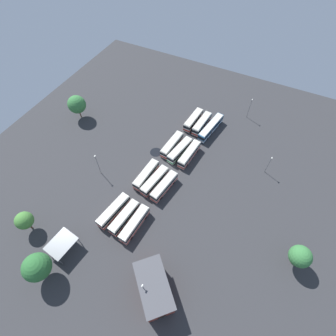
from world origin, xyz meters
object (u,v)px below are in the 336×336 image
object	(u,v)px
bus_row2_slot1	(180,150)
bus_row3_slot0	(211,128)
bus_row2_slot2	(172,145)
tree_northeast	(77,104)
bus_row0_slot2	(114,211)
lamp_post_by_building	(98,164)
bus_row1_slot1	(155,181)
tree_south_edge	(300,256)
lamp_post_near_entrance	(250,108)
bus_row1_slot2	(146,175)
tree_northwest	(24,220)
lamp_post_far_corner	(144,289)
bus_row2_slot0	(189,154)
maintenance_shelter	(61,244)
bus_row1_slot0	(164,186)
bus_row3_slot2	(193,120)
depot_building	(154,288)
lamp_post_mid_lot	(268,164)
tree_north_edge	(37,267)
bus_row0_slot1	(124,217)
bus_row0_slot0	(135,224)
bus_row3_slot1	(202,124)

from	to	relation	value
bus_row2_slot1	bus_row3_slot0	bearing A→B (deg)	-20.57
bus_row2_slot2	tree_northeast	xyz separation A→B (m)	(-1.42, 38.15, 4.19)
bus_row0_slot2	lamp_post_by_building	distance (m)	15.97
bus_row1_slot1	tree_south_edge	size ratio (longest dim) A/B	1.39
bus_row2_slot1	lamp_post_near_entrance	bearing A→B (deg)	-28.59
bus_row1_slot2	tree_northwest	distance (m)	35.54
lamp_post_by_building	lamp_post_far_corner	world-z (taller)	lamp_post_by_building
bus_row2_slot0	maintenance_shelter	distance (m)	46.16
bus_row1_slot0	bus_row2_slot2	xyz separation A→B (m)	(16.02, 5.21, 0.00)
tree_south_edge	bus_row3_slot2	bearing A→B (deg)	50.40
bus_row1_slot1	depot_building	world-z (taller)	depot_building
bus_row0_slot2	lamp_post_mid_lot	xyz separation A→B (m)	(34.26, -35.16, 2.22)
depot_building	tree_north_edge	world-z (taller)	tree_north_edge
lamp_post_mid_lot	lamp_post_near_entrance	distance (m)	25.80
bus_row3_slot2	tree_north_edge	xyz separation A→B (m)	(-65.80, 11.54, 4.33)
bus_row1_slot0	lamp_post_mid_lot	world-z (taller)	lamp_post_mid_lot
bus_row1_slot1	bus_row3_slot2	size ratio (longest dim) A/B	1.03
bus_row1_slot1	bus_row3_slot2	world-z (taller)	same
bus_row2_slot2	tree_south_edge	size ratio (longest dim) A/B	1.38
bus_row1_slot0	bus_row1_slot2	world-z (taller)	same
bus_row0_slot2	lamp_post_mid_lot	distance (m)	49.14
tree_north_edge	bus_row0_slot1	bearing A→B (deg)	-24.79
bus_row2_slot1	bus_row0_slot0	bearing A→B (deg)	-179.89
maintenance_shelter	tree_north_edge	world-z (taller)	tree_north_edge
bus_row0_slot1	bus_row2_slot2	bearing A→B (deg)	-0.10
bus_row3_slot0	lamp_post_by_building	xyz separation A→B (m)	(-33.27, 24.80, 2.96)
bus_row3_slot0	depot_building	xyz separation A→B (m)	(-56.24, -7.38, 1.59)
bus_row0_slot1	bus_row1_slot1	xyz separation A→B (m)	(14.51, -1.77, 0.00)
tree_northwest	lamp_post_mid_lot	bearing A→B (deg)	-47.85
bus_row3_slot0	bus_row0_slot1	bearing A→B (deg)	168.42
bus_row2_slot2	bus_row3_slot1	size ratio (longest dim) A/B	1.02
lamp_post_mid_lot	bus_row3_slot1	bearing A→B (deg)	69.74
bus_row2_slot2	lamp_post_by_building	distance (m)	25.45
bus_row3_slot1	lamp_post_by_building	xyz separation A→B (m)	(-33.76, 21.14, 2.96)
bus_row3_slot2	maintenance_shelter	distance (m)	59.80
bus_row0_slot2	bus_row1_slot0	xyz separation A→B (m)	(13.74, -9.10, -0.00)
tree_northeast	bus_row0_slot2	bearing A→B (deg)	-129.60
bus_row2_slot0	bus_row0_slot1	bearing A→B (deg)	166.38
bus_row0_slot1	lamp_post_far_corner	world-z (taller)	lamp_post_far_corner
bus_row0_slot0	bus_row3_slot1	world-z (taller)	same
bus_row0_slot0	tree_northwest	xyz separation A→B (m)	(-13.27, 25.55, 3.09)
bus_row1_slot1	bus_row3_slot0	size ratio (longest dim) A/B	0.80
bus_row1_slot1	tree_northeast	size ratio (longest dim) A/B	1.22
bus_row0_slot1	bus_row2_slot2	size ratio (longest dim) A/B	0.98
lamp_post_near_entrance	tree_south_edge	size ratio (longest dim) A/B	1.02
bus_row0_slot1	tree_northwest	size ratio (longest dim) A/B	1.51
tree_northeast	bus_row1_slot1	bearing A→B (deg)	-109.56
lamp_post_near_entrance	tree_south_edge	world-z (taller)	lamp_post_near_entrance
bus_row3_slot0	tree_northwest	size ratio (longest dim) A/B	1.94
lamp_post_far_corner	bus_row3_slot1	bearing A→B (deg)	8.93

